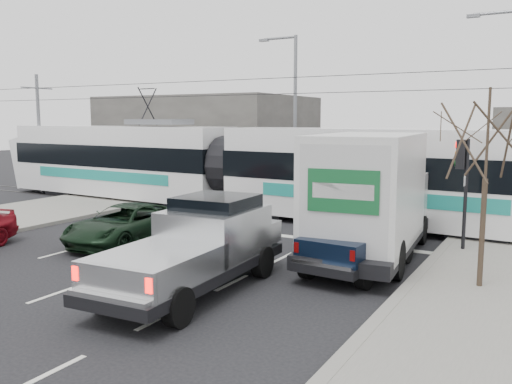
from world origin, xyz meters
The scene contains 12 objects.
ground centered at (0.00, 0.00, 0.00)m, with size 120.00×120.00×0.00m, color black.
rails centered at (0.00, 10.00, 0.01)m, with size 60.00×1.60×0.03m, color #33302D.
building_left centered at (-14.00, 22.00, 3.00)m, with size 14.00×10.00×6.00m, color slate.
bare_tree centered at (7.60, 2.50, 3.79)m, with size 2.40×2.40×5.00m.
traffic_signal centered at (6.47, 6.50, 2.74)m, with size 0.44×0.44×3.60m.
street_lamp_far centered at (-4.19, 16.00, 5.11)m, with size 2.38×0.25×9.00m.
catenary centered at (0.00, 10.00, 3.88)m, with size 60.00×0.20×7.00m.
tram centered at (-4.53, 9.92, 2.11)m, with size 29.25×4.48×5.95m.
silver_pickup centered at (1.23, -0.79, 1.16)m, with size 2.55×6.52×2.33m.
box_truck centered at (4.11, 4.44, 1.94)m, with size 3.34×8.06×3.93m.
navy_pickup centered at (4.31, 3.19, 1.03)m, with size 2.27×5.08×2.08m.
green_car centered at (-4.10, 2.18, 0.68)m, with size 2.26×4.91×1.36m, color black.
Camera 1 is at (9.17, -11.98, 4.37)m, focal length 38.00 mm.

